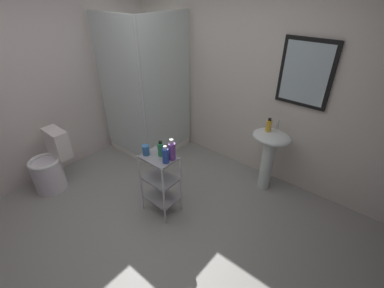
{
  "coord_description": "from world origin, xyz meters",
  "views": [
    {
      "loc": [
        1.63,
        -1.16,
        2.3
      ],
      "look_at": [
        0.13,
        0.65,
        0.87
      ],
      "focal_mm": 25.06,
      "sensor_mm": 36.0,
      "label": 1
    }
  ],
  "objects_px": {
    "storage_cart": "(160,180)",
    "conditioner_bottle_purple": "(172,151)",
    "body_wash_bottle_green": "(161,149)",
    "pedestal_sink": "(269,149)",
    "hand_soap_bottle": "(269,126)",
    "toilet": "(51,166)",
    "shower_stall": "(148,123)",
    "shampoo_bottle_blue": "(165,155)",
    "rinse_cup": "(146,150)"
  },
  "relations": [
    {
      "from": "storage_cart",
      "to": "conditioner_bottle_purple",
      "type": "relative_size",
      "value": 3.22
    },
    {
      "from": "body_wash_bottle_green",
      "to": "pedestal_sink",
      "type": "bearing_deg",
      "value": 56.38
    },
    {
      "from": "hand_soap_bottle",
      "to": "storage_cart",
      "type": "bearing_deg",
      "value": -120.98
    },
    {
      "from": "pedestal_sink",
      "to": "toilet",
      "type": "xyz_separation_m",
      "value": [
        -2.1,
        -1.72,
        -0.26
      ]
    },
    {
      "from": "pedestal_sink",
      "to": "hand_soap_bottle",
      "type": "height_order",
      "value": "hand_soap_bottle"
    },
    {
      "from": "toilet",
      "to": "shower_stall",
      "type": "bearing_deg",
      "value": 78.91
    },
    {
      "from": "shower_stall",
      "to": "conditioner_bottle_purple",
      "type": "xyz_separation_m",
      "value": [
        1.23,
        -0.76,
        0.38
      ]
    },
    {
      "from": "shampoo_bottle_blue",
      "to": "rinse_cup",
      "type": "height_order",
      "value": "shampoo_bottle_blue"
    },
    {
      "from": "hand_soap_bottle",
      "to": "conditioner_bottle_purple",
      "type": "distance_m",
      "value": 1.18
    },
    {
      "from": "pedestal_sink",
      "to": "toilet",
      "type": "relative_size",
      "value": 1.07
    },
    {
      "from": "body_wash_bottle_green",
      "to": "conditioner_bottle_purple",
      "type": "bearing_deg",
      "value": 11.84
    },
    {
      "from": "pedestal_sink",
      "to": "conditioner_bottle_purple",
      "type": "height_order",
      "value": "conditioner_bottle_purple"
    },
    {
      "from": "conditioner_bottle_purple",
      "to": "shampoo_bottle_blue",
      "type": "xyz_separation_m",
      "value": [
        -0.01,
        -0.09,
        -0.02
      ]
    },
    {
      "from": "storage_cart",
      "to": "shampoo_bottle_blue",
      "type": "xyz_separation_m",
      "value": [
        0.13,
        -0.02,
        0.39
      ]
    },
    {
      "from": "shower_stall",
      "to": "rinse_cup",
      "type": "relative_size",
      "value": 18.3
    },
    {
      "from": "pedestal_sink",
      "to": "shower_stall",
      "type": "bearing_deg",
      "value": -170.6
    },
    {
      "from": "shampoo_bottle_blue",
      "to": "rinse_cup",
      "type": "xyz_separation_m",
      "value": [
        -0.26,
        -0.03,
        -0.03
      ]
    },
    {
      "from": "shower_stall",
      "to": "body_wash_bottle_green",
      "type": "distance_m",
      "value": 1.4
    },
    {
      "from": "shower_stall",
      "to": "shampoo_bottle_blue",
      "type": "bearing_deg",
      "value": -34.74
    },
    {
      "from": "body_wash_bottle_green",
      "to": "rinse_cup",
      "type": "bearing_deg",
      "value": -146.38
    },
    {
      "from": "storage_cart",
      "to": "rinse_cup",
      "type": "height_order",
      "value": "rinse_cup"
    },
    {
      "from": "hand_soap_bottle",
      "to": "shampoo_bottle_blue",
      "type": "height_order",
      "value": "hand_soap_bottle"
    },
    {
      "from": "rinse_cup",
      "to": "hand_soap_bottle",
      "type": "bearing_deg",
      "value": 55.46
    },
    {
      "from": "shower_stall",
      "to": "toilet",
      "type": "xyz_separation_m",
      "value": [
        -0.28,
        -1.41,
        -0.15
      ]
    },
    {
      "from": "toilet",
      "to": "hand_soap_bottle",
      "type": "height_order",
      "value": "hand_soap_bottle"
    },
    {
      "from": "shower_stall",
      "to": "conditioner_bottle_purple",
      "type": "bearing_deg",
      "value": -31.79
    },
    {
      "from": "pedestal_sink",
      "to": "shampoo_bottle_blue",
      "type": "height_order",
      "value": "shampoo_bottle_blue"
    },
    {
      "from": "storage_cart",
      "to": "body_wash_bottle_green",
      "type": "xyz_separation_m",
      "value": [
        0.0,
        0.04,
        0.38
      ]
    },
    {
      "from": "storage_cart",
      "to": "conditioner_bottle_purple",
      "type": "xyz_separation_m",
      "value": [
        0.13,
        0.07,
        0.4
      ]
    },
    {
      "from": "pedestal_sink",
      "to": "hand_soap_bottle",
      "type": "relative_size",
      "value": 4.91
    },
    {
      "from": "pedestal_sink",
      "to": "conditioner_bottle_purple",
      "type": "xyz_separation_m",
      "value": [
        -0.59,
        -1.06,
        0.26
      ]
    },
    {
      "from": "toilet",
      "to": "storage_cart",
      "type": "height_order",
      "value": "toilet"
    },
    {
      "from": "toilet",
      "to": "rinse_cup",
      "type": "distance_m",
      "value": 1.43
    },
    {
      "from": "body_wash_bottle_green",
      "to": "conditioner_bottle_purple",
      "type": "xyz_separation_m",
      "value": [
        0.13,
        0.03,
        0.02
      ]
    },
    {
      "from": "toilet",
      "to": "body_wash_bottle_green",
      "type": "height_order",
      "value": "body_wash_bottle_green"
    },
    {
      "from": "hand_soap_bottle",
      "to": "conditioner_bottle_purple",
      "type": "bearing_deg",
      "value": -117.12
    },
    {
      "from": "conditioner_bottle_purple",
      "to": "shower_stall",
      "type": "bearing_deg",
      "value": 148.21
    },
    {
      "from": "conditioner_bottle_purple",
      "to": "hand_soap_bottle",
      "type": "bearing_deg",
      "value": 62.88
    },
    {
      "from": "conditioner_bottle_purple",
      "to": "rinse_cup",
      "type": "height_order",
      "value": "conditioner_bottle_purple"
    },
    {
      "from": "storage_cart",
      "to": "rinse_cup",
      "type": "relative_size",
      "value": 6.77
    },
    {
      "from": "shower_stall",
      "to": "pedestal_sink",
      "type": "height_order",
      "value": "shower_stall"
    },
    {
      "from": "pedestal_sink",
      "to": "shampoo_bottle_blue",
      "type": "distance_m",
      "value": 1.32
    },
    {
      "from": "body_wash_bottle_green",
      "to": "shampoo_bottle_blue",
      "type": "height_order",
      "value": "shampoo_bottle_blue"
    },
    {
      "from": "toilet",
      "to": "conditioner_bottle_purple",
      "type": "distance_m",
      "value": 1.72
    },
    {
      "from": "shower_stall",
      "to": "pedestal_sink",
      "type": "bearing_deg",
      "value": 9.4
    },
    {
      "from": "toilet",
      "to": "body_wash_bottle_green",
      "type": "bearing_deg",
      "value": 24.47
    },
    {
      "from": "toilet",
      "to": "rinse_cup",
      "type": "relative_size",
      "value": 6.95
    },
    {
      "from": "toilet",
      "to": "storage_cart",
      "type": "relative_size",
      "value": 1.03
    },
    {
      "from": "pedestal_sink",
      "to": "storage_cart",
      "type": "bearing_deg",
      "value": -122.71
    },
    {
      "from": "body_wash_bottle_green",
      "to": "rinse_cup",
      "type": "xyz_separation_m",
      "value": [
        -0.13,
        -0.09,
        -0.02
      ]
    }
  ]
}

